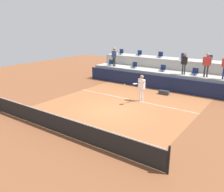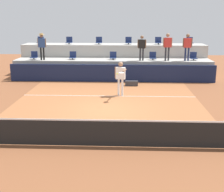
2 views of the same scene
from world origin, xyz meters
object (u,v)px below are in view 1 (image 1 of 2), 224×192
Objects in this scene: stadium_chair_upper_mid_left at (160,55)px; stadium_chair_lower_right at (195,72)px; stadium_chair_upper_mid_right at (183,57)px; stadium_chair_upper_right at (209,59)px; stadium_chair_lower_left at (134,65)px; stadium_chair_lower_center at (163,69)px; stadium_chair_upper_far_left at (121,52)px; spectator_leaning_on_rail at (207,63)px; equipment_bag at (164,93)px; tennis_ball at (125,84)px; stadium_chair_lower_far_left at (111,63)px; spectator_in_grey at (184,62)px; tennis_player at (141,85)px; stadium_chair_upper_left at (139,54)px; spectator_with_hat at (114,55)px.

stadium_chair_lower_right is at bearing -25.83° from stadium_chair_upper_mid_left.
stadium_chair_upper_right is (2.11, 0.00, 0.00)m from stadium_chair_upper_mid_right.
stadium_chair_lower_center is at bearing 0.00° from stadium_chair_lower_left.
stadium_chair_upper_far_left is 9.09m from spectator_leaning_on_rail.
stadium_chair_lower_left is 1.00× the size of stadium_chair_lower_center.
spectator_leaning_on_rail is (6.21, -0.38, 0.85)m from stadium_chair_lower_left.
equipment_bag is (-1.43, -2.34, -1.31)m from stadium_chair_lower_right.
spectator_leaning_on_rail is 25.76× the size of tennis_ball.
stadium_chair_lower_center is at bearing 117.17° from equipment_bag.
stadium_chair_lower_center reaches higher than equipment_bag.
stadium_chair_upper_mid_right is at bearing 131.68° from stadium_chair_lower_right.
spectator_leaning_on_rail reaches higher than stadium_chair_lower_right.
tennis_ball is at bearing -55.40° from stadium_chair_upper_far_left.
stadium_chair_lower_far_left is 7.65× the size of tennis_ball.
stadium_chair_upper_mid_right is at bearing 86.06° from tennis_ball.
spectator_leaning_on_rail is (1.64, -0.00, 0.10)m from spectator_in_grey.
stadium_chair_lower_far_left is 7.55m from tennis_player.
stadium_chair_upper_left is 5.55m from spectator_in_grey.
stadium_chair_upper_mid_right is at bearing 180.00° from stadium_chair_upper_right.
tennis_ball is 0.09× the size of equipment_bag.
spectator_leaning_on_rail reaches higher than stadium_chair_lower_far_left.
tennis_ball is at bearing -93.94° from stadium_chair_upper_mid_right.
stadium_chair_upper_left is 1.00× the size of stadium_chair_upper_mid_right.
spectator_in_grey reaches higher than stadium_chair_upper_mid_right.
stadium_chair_lower_center is 2.94m from equipment_bag.
stadium_chair_upper_mid_left is 8.54m from tennis_ball.
stadium_chair_lower_center is at bearing 0.00° from stadium_chair_lower_far_left.
stadium_chair_lower_center is 1.00× the size of stadium_chair_upper_far_left.
equipment_bag is (-2.31, -1.96, -2.16)m from spectator_leaning_on_rail.
stadium_chair_upper_far_left is 10.19m from tennis_ball.
spectator_with_hat is at bearing -164.32° from stadium_chair_upper_right.
stadium_chair_upper_right is 7.65× the size of tennis_ball.
spectator_with_hat is at bearing 140.32° from tennis_player.
spectator_with_hat is at bearing -122.70° from stadium_chair_upper_left.
spectator_in_grey reaches higher than stadium_chair_lower_right.
stadium_chair_upper_left is 0.30× the size of spectator_with_hat.
stadium_chair_lower_center is at bearing 180.00° from stadium_chair_lower_right.
stadium_chair_upper_left is at bearing 156.84° from spectator_in_grey.
stadium_chair_lower_right is at bearing 0.00° from stadium_chair_lower_far_left.
stadium_chair_upper_right is at bearing 68.52° from tennis_player.
stadium_chair_upper_mid_right is 0.30× the size of spectator_leaning_on_rail.
equipment_bag is at bearing -61.04° from stadium_chair_upper_mid_left.
stadium_chair_lower_far_left is 8.87m from spectator_leaning_on_rail.
spectator_with_hat is at bearing 161.49° from equipment_bag.
stadium_chair_lower_center is (5.32, 0.00, 0.00)m from stadium_chair_lower_far_left.
stadium_chair_upper_right is (8.46, 0.00, 0.00)m from stadium_chair_upper_far_left.
stadium_chair_lower_left and stadium_chair_lower_center have the same top height.
stadium_chair_upper_right is (8.46, 1.80, 0.85)m from stadium_chair_lower_far_left.
stadium_chair_lower_far_left is at bearing -156.94° from stadium_chair_upper_mid_left.
stadium_chair_upper_mid_right is at bearing 0.00° from stadium_chair_upper_far_left.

